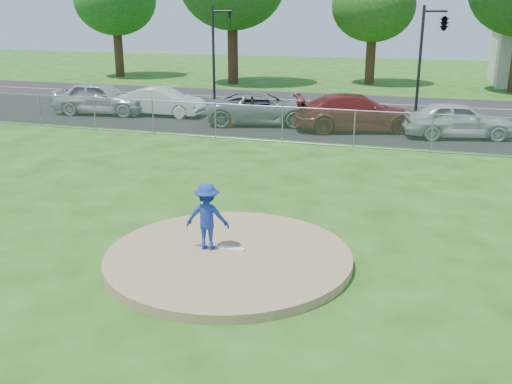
% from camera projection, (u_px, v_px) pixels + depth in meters
% --- Properties ---
extents(ground, '(120.00, 120.00, 0.00)m').
position_uv_depth(ground, '(319.00, 157.00, 21.62)').
color(ground, '#1D4D10').
rests_on(ground, ground).
extents(pitchers_mound, '(5.40, 5.40, 0.20)m').
position_uv_depth(pitchers_mound, '(229.00, 257.00, 12.50)').
color(pitchers_mound, '#947651').
rests_on(pitchers_mound, ground).
extents(pitching_rubber, '(0.60, 0.15, 0.04)m').
position_uv_depth(pitching_rubber, '(232.00, 249.00, 12.65)').
color(pitching_rubber, white).
rests_on(pitching_rubber, pitchers_mound).
extents(chain_link_fence, '(40.00, 0.06, 1.50)m').
position_uv_depth(chain_link_fence, '(330.00, 128.00, 23.22)').
color(chain_link_fence, gray).
rests_on(chain_link_fence, ground).
extents(parking_lot, '(50.00, 8.00, 0.01)m').
position_uv_depth(parking_lot, '(346.00, 126.00, 27.53)').
color(parking_lot, black).
rests_on(parking_lot, ground).
extents(street, '(60.00, 7.00, 0.01)m').
position_uv_depth(street, '(366.00, 103.00, 34.35)').
color(street, black).
rests_on(street, ground).
extents(traffic_signal_left, '(1.28, 0.20, 5.60)m').
position_uv_depth(traffic_signal_left, '(217.00, 45.00, 34.04)').
color(traffic_signal_left, black).
rests_on(traffic_signal_left, ground).
extents(traffic_signal_center, '(1.42, 2.48, 5.60)m').
position_uv_depth(traffic_signal_center, '(442.00, 25.00, 30.01)').
color(traffic_signal_center, black).
rests_on(traffic_signal_center, ground).
extents(pitcher, '(1.05, 0.70, 1.50)m').
position_uv_depth(pitcher, '(207.00, 216.00, 12.51)').
color(pitcher, navy).
rests_on(pitcher, pitchers_mound).
extents(traffic_cone, '(0.32, 0.32, 0.61)m').
position_uv_depth(traffic_cone, '(230.00, 120.00, 27.14)').
color(traffic_cone, '#ED4F0C').
rests_on(traffic_cone, parking_lot).
extents(parked_car_silver, '(5.25, 2.59, 1.72)m').
position_uv_depth(parked_car_silver, '(101.00, 98.00, 30.39)').
color(parked_car_silver, '#A9AAAE').
rests_on(parked_car_silver, parking_lot).
extents(parked_car_white, '(4.47, 1.62, 1.46)m').
position_uv_depth(parked_car_white, '(162.00, 102.00, 29.96)').
color(parked_car_white, silver).
rests_on(parked_car_white, parking_lot).
extents(parked_car_gray, '(5.91, 3.83, 1.51)m').
position_uv_depth(parked_car_gray, '(263.00, 108.00, 27.70)').
color(parked_car_gray, gray).
rests_on(parked_car_gray, parking_lot).
extents(parked_car_darkred, '(6.19, 4.04, 1.67)m').
position_uv_depth(parked_car_darkred, '(357.00, 113.00, 26.14)').
color(parked_car_darkred, maroon).
rests_on(parked_car_darkred, parking_lot).
extents(parked_car_pearl, '(4.90, 2.91, 1.56)m').
position_uv_depth(parked_car_pearl, '(458.00, 120.00, 24.66)').
color(parked_car_pearl, '#B7B9BB').
rests_on(parked_car_pearl, parking_lot).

